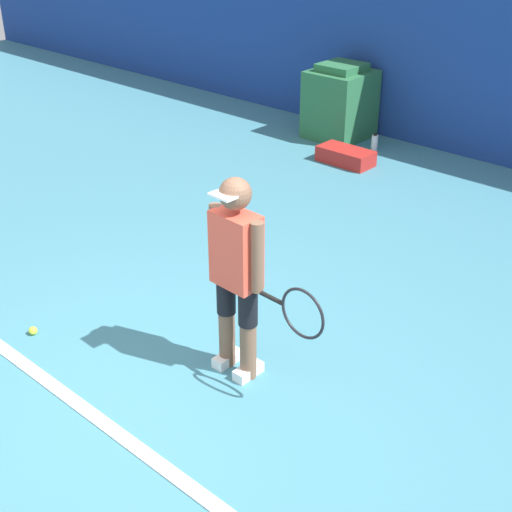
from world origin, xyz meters
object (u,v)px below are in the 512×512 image
at_px(tennis_player, 238,272).
at_px(equipment_bag, 346,156).
at_px(tennis_ball, 33,331).
at_px(water_bottle, 375,142).
at_px(covered_chair, 340,103).

relative_size(tennis_player, equipment_bag, 2.14).
bearing_deg(tennis_player, tennis_ball, -151.38).
distance_m(tennis_player, water_bottle, 5.15).
relative_size(tennis_ball, equipment_bag, 0.10).
bearing_deg(covered_chair, tennis_ball, -78.72).
height_order(tennis_player, covered_chair, tennis_player).
height_order(covered_chair, equipment_bag, covered_chair).
relative_size(covered_chair, equipment_bag, 1.43).
height_order(tennis_ball, water_bottle, water_bottle).
height_order(covered_chair, water_bottle, covered_chair).
xyz_separation_m(tennis_player, equipment_bag, (-1.96, 4.03, -0.74)).
height_order(tennis_ball, equipment_bag, equipment_bag).
xyz_separation_m(tennis_ball, equipment_bag, (-0.42, 4.79, 0.06)).
height_order(tennis_player, equipment_bag, tennis_player).
height_order(tennis_player, tennis_ball, tennis_player).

